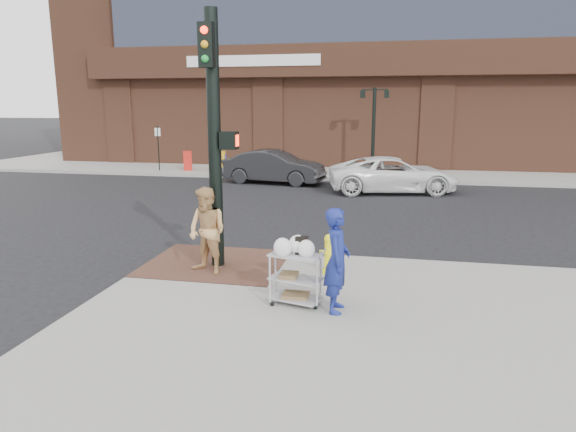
% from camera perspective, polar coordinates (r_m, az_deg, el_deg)
% --- Properties ---
extents(ground, '(220.00, 220.00, 0.00)m').
position_cam_1_polar(ground, '(9.89, -6.50, -7.80)').
color(ground, black).
rests_on(ground, ground).
extents(sidewalk_far, '(65.00, 36.00, 0.15)m').
position_cam_1_polar(sidewalk_far, '(42.06, 24.78, 6.67)').
color(sidewalk_far, gray).
rests_on(sidewalk_far, ground).
extents(brick_curb_ramp, '(2.80, 2.40, 0.01)m').
position_cam_1_polar(brick_curb_ramp, '(10.84, -8.08, -5.17)').
color(brick_curb_ramp, '#4A2D22').
rests_on(brick_curb_ramp, sidewalk_near).
extents(lamp_post, '(1.32, 0.22, 4.00)m').
position_cam_1_polar(lamp_post, '(24.85, 9.50, 10.36)').
color(lamp_post, black).
rests_on(lamp_post, sidewalk_far).
extents(parking_sign, '(0.05, 0.05, 2.20)m').
position_cam_1_polar(parking_sign, '(26.51, -14.21, 7.31)').
color(parking_sign, black).
rests_on(parking_sign, sidewalk_far).
extents(traffic_signal_pole, '(0.61, 0.51, 5.00)m').
position_cam_1_polar(traffic_signal_pole, '(10.20, -8.12, 9.06)').
color(traffic_signal_pole, black).
rests_on(traffic_signal_pole, sidewalk_near).
extents(woman_blue, '(0.41, 0.62, 1.68)m').
position_cam_1_polar(woman_blue, '(8.12, 5.47, -4.92)').
color(woman_blue, navy).
rests_on(woman_blue, sidewalk_near).
extents(pedestrian_tan, '(1.01, 0.91, 1.69)m').
position_cam_1_polar(pedestrian_tan, '(10.02, -8.95, -1.65)').
color(pedestrian_tan, tan).
rests_on(pedestrian_tan, sidewalk_near).
extents(sedan_dark, '(4.57, 2.13, 1.45)m').
position_cam_1_polar(sedan_dark, '(22.46, -1.57, 5.49)').
color(sedan_dark, black).
rests_on(sedan_dark, ground).
extents(minivan_white, '(5.36, 3.23, 1.39)m').
position_cam_1_polar(minivan_white, '(20.55, 11.62, 4.53)').
color(minivan_white, white).
rests_on(minivan_white, ground).
extents(utility_cart, '(0.92, 0.66, 1.15)m').
position_cam_1_polar(utility_cart, '(8.46, 0.86, -6.43)').
color(utility_cart, '#9E9FA3').
rests_on(utility_cart, sidewalk_near).
extents(fire_hydrant, '(0.37, 0.26, 0.79)m').
position_cam_1_polar(fire_hydrant, '(10.02, 4.61, -4.15)').
color(fire_hydrant, '#FFF815').
rests_on(fire_hydrant, sidewalk_near).
extents(newsbox_red, '(0.51, 0.48, 0.96)m').
position_cam_1_polar(newsbox_red, '(26.25, -11.08, 6.05)').
color(newsbox_red, red).
rests_on(newsbox_red, sidewalk_far).
extents(newsbox_yellow, '(0.48, 0.45, 1.04)m').
position_cam_1_polar(newsbox_yellow, '(25.05, -7.48, 5.97)').
color(newsbox_yellow, '#F5A71B').
rests_on(newsbox_yellow, sidewalk_far).
extents(newsbox_blue, '(0.47, 0.45, 0.88)m').
position_cam_1_polar(newsbox_blue, '(25.16, -7.30, 5.82)').
color(newsbox_blue, '#1C2DB8').
rests_on(newsbox_blue, sidewalk_far).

